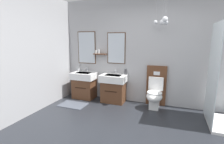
{
  "coord_description": "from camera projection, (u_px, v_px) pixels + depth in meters",
  "views": [
    {
      "loc": [
        0.55,
        -2.31,
        1.64
      ],
      "look_at": [
        -0.9,
        1.56,
        0.83
      ],
      "focal_mm": 26.82,
      "sensor_mm": 36.0,
      "label": 1
    }
  ],
  "objects": [
    {
      "name": "toothbrush_cup",
      "position": [
        79.0,
        69.0,
        4.88
      ],
      "size": [
        0.07,
        0.07,
        0.2
      ],
      "color": "silver",
      "rests_on": "vanity_sink_left"
    },
    {
      "name": "vanity_sink_right",
      "position": [
        114.0,
        87.0,
        4.41
      ],
      "size": [
        0.67,
        0.49,
        0.73
      ],
      "color": "#56331E",
      "rests_on": "ground"
    },
    {
      "name": "tap_on_left_sink",
      "position": [
        87.0,
        69.0,
        4.8
      ],
      "size": [
        0.03,
        0.13,
        0.11
      ],
      "color": "silver",
      "rests_on": "vanity_sink_left"
    },
    {
      "name": "bath_mat",
      "position": [
        73.0,
        105.0,
        4.25
      ],
      "size": [
        0.68,
        0.44,
        0.01
      ],
      "primitive_type": "cube",
      "color": "#474C56",
      "rests_on": "ground"
    },
    {
      "name": "wall_left",
      "position": [
        10.0,
        56.0,
        3.2
      ],
      "size": [
        0.12,
        4.03,
        2.67
      ],
      "primitive_type": "cube",
      "color": "#A8A8AA",
      "rests_on": "ground"
    },
    {
      "name": "wall_back",
      "position": [
        151.0,
        52.0,
        4.17
      ],
      "size": [
        4.94,
        0.62,
        2.67
      ],
      "color": "#A8A8AA",
      "rests_on": "ground"
    },
    {
      "name": "tap_on_right_sink",
      "position": [
        116.0,
        71.0,
        4.5
      ],
      "size": [
        0.03,
        0.13,
        0.11
      ],
      "color": "silver",
      "rests_on": "vanity_sink_right"
    },
    {
      "name": "toilet",
      "position": [
        155.0,
        92.0,
        4.05
      ],
      "size": [
        0.48,
        0.62,
        1.0
      ],
      "color": "#56331E",
      "rests_on": "ground"
    },
    {
      "name": "vanity_sink_left",
      "position": [
        84.0,
        84.0,
        4.72
      ],
      "size": [
        0.67,
        0.49,
        0.73
      ],
      "color": "#56331E",
      "rests_on": "ground"
    },
    {
      "name": "soap_dispenser",
      "position": [
        125.0,
        72.0,
        4.41
      ],
      "size": [
        0.06,
        0.06,
        0.17
      ],
      "color": "#4C4C51",
      "rests_on": "vanity_sink_right"
    }
  ]
}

